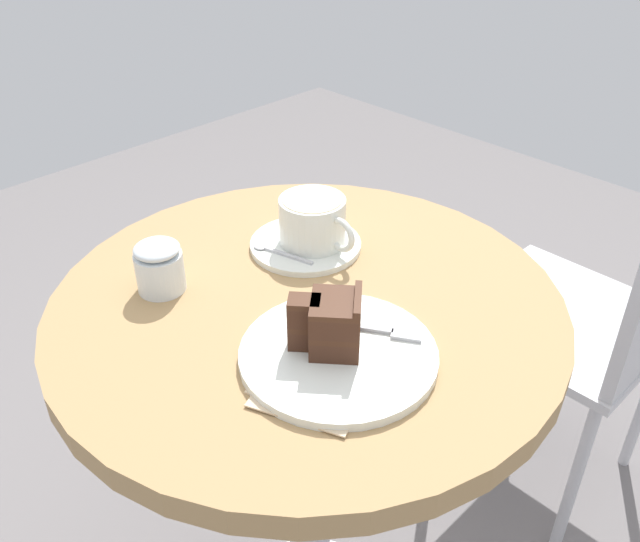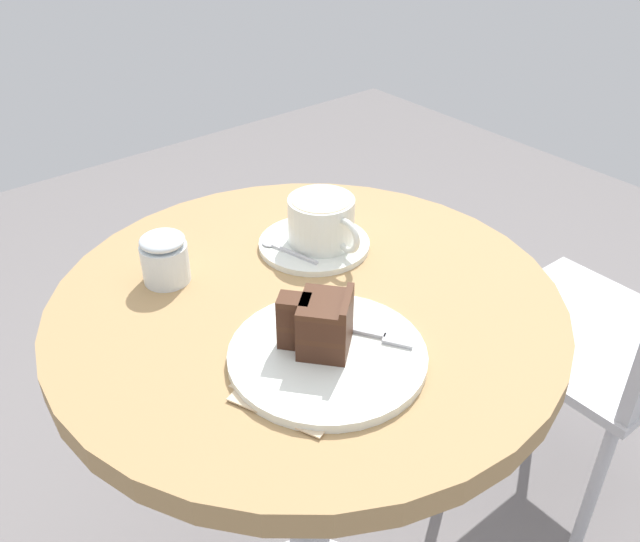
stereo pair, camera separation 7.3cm
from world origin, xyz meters
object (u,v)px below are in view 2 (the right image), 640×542
Objects in this scene: cake_plate at (327,355)px; cafe_chair at (639,323)px; teaspoon at (282,249)px; sugar_pot at (165,258)px; fork at (368,333)px; napkin at (304,381)px; cake_slice at (321,324)px; coffee_cup at (322,220)px; saucer at (314,244)px.

cafe_chair reaches higher than cake_plate.
sugar_pot reaches higher than teaspoon.
fork reaches higher than napkin.
cake_slice reaches higher than fork.
coffee_cup reaches higher than sugar_pot.
fork is at bearing 83.23° from cake_plate.
cake_slice reaches higher than coffee_cup.
teaspoon is 1.35× the size of sugar_pot.
sugar_pot is at bearing -23.76° from cafe_chair.
cake_slice is 1.28× the size of sugar_pot.
cake_slice is at bearing -139.42° from fork.
coffee_cup is 0.23m from sugar_pot.
coffee_cup is 0.56× the size of cake_plate.
fork is at bearing 24.30° from sugar_pot.
coffee_cup is at bearing 43.49° from saucer.
cake_slice reaches higher than napkin.
saucer is 0.22m from sugar_pot.
teaspoon is at bearing 72.89° from sugar_pot.
cake_plate is at bearing -5.45° from cafe_chair.
coffee_cup is 0.78× the size of napkin.
cake_slice is 0.74m from cafe_chair.
coffee_cup is 0.25m from cake_plate.
cake_slice is at bearing 14.29° from sugar_pot.
cake_slice is at bearing 140.97° from teaspoon.
saucer is at bearing 125.99° from fork.
cafe_chair is at bearing 83.37° from cake_slice.
cake_slice is 0.68× the size of fork.
napkin is (0.03, -0.04, -0.04)m from cake_slice.
cafe_chair is at bearing 62.97° from saucer.
fork is 1.88× the size of sugar_pot.
cake_slice is (0.19, -0.15, 0.00)m from coffee_cup.
cafe_chair is at bearing 84.33° from cake_plate.
teaspoon is at bearing -25.50° from cafe_chair.
sugar_pot is at bearing -105.49° from saucer.
napkin is 2.32× the size of sugar_pot.
teaspoon is 1.05× the size of cake_slice.
sugar_pot is (-0.27, -0.12, 0.02)m from fork.
saucer is 0.25m from cake_slice.
saucer is 0.65m from cafe_chair.
cake_plate is 2.52× the size of cake_slice.
fork reaches higher than saucer.
cafe_chair is (0.28, 0.59, -0.25)m from teaspoon.
saucer is at bearing -114.56° from teaspoon.
saucer reaches higher than napkin.
cake_plate is at bearing 107.42° from napkin.
fork is at bearing 72.36° from cake_slice.
cafe_chair reaches higher than napkin.
teaspoon is at bearing 148.80° from napkin.
cake_plate is 0.27× the size of cafe_chair.
coffee_cup is at bearing -26.44° from cafe_chair.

